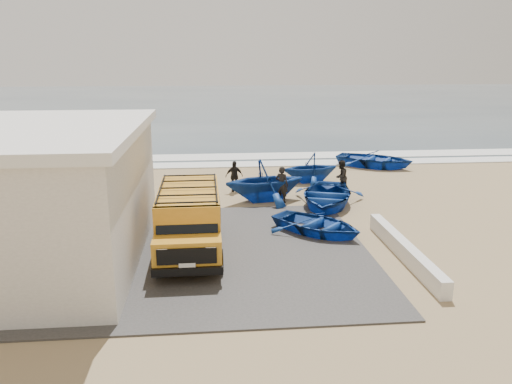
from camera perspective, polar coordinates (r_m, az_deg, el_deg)
name	(u,v)px	position (r m, az deg, el deg)	size (l,w,h in m)	color
ground	(244,232)	(18.68, -1.40, -4.57)	(160.00, 160.00, 0.00)	#9F855C
slab	(188,253)	(16.79, -7.80, -6.95)	(12.00, 10.00, 0.05)	#403D3B
ocean	(217,102)	(73.83, -4.43, 10.20)	(180.00, 88.00, 0.01)	#385166
surf_line	(230,165)	(30.23, -2.96, 3.15)	(180.00, 1.60, 0.06)	white
surf_wash	(229,157)	(32.68, -3.15, 4.04)	(180.00, 2.20, 0.04)	white
building	(7,195)	(17.29, -26.58, -0.33)	(8.40, 9.40, 4.30)	silver
parapet	(404,250)	(16.91, 16.59, -6.39)	(0.35, 6.00, 0.55)	silver
van	(189,218)	(16.58, -7.65, -2.99)	(2.11, 5.12, 2.19)	orange
boat_near_left	(317,224)	(18.50, 6.98, -3.69)	(2.52, 3.53, 0.73)	#133F98
boat_near_right	(326,196)	(22.00, 8.05, -0.41)	(3.16, 4.43, 0.92)	#133F98
boat_mid_left	(265,180)	(22.43, 1.03, 1.35)	(3.13, 3.62, 1.91)	#133F98
boat_far_left	(310,168)	(26.04, 6.22, 2.80)	(2.54, 2.94, 1.55)	#133F98
boat_far_right	(375,159)	(30.40, 13.39, 3.65)	(3.17, 4.44, 0.92)	#133F98
fisherman_front	(282,184)	(22.23, 2.97, 0.86)	(0.60, 0.39, 1.65)	black
fisherman_middle	(341,177)	(24.13, 9.68, 1.73)	(0.77, 0.60, 1.59)	black
fisherman_back	(234,176)	(24.11, -2.51, 1.82)	(0.88, 0.37, 1.50)	black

